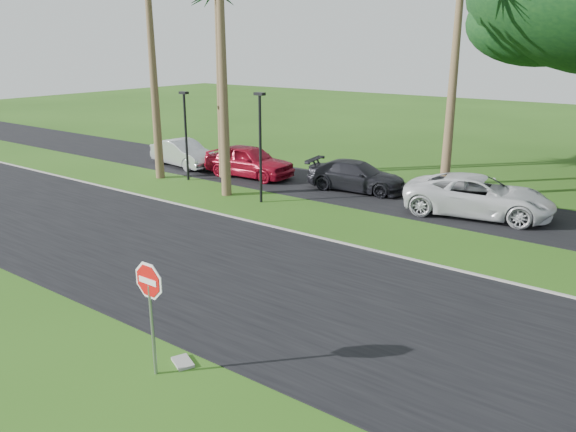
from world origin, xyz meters
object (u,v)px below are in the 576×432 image
Objects in this scene: stop_sign_near at (150,296)px; car_red at (249,161)px; car_minivan at (478,196)px; car_silver at (183,154)px; car_dark at (357,176)px.

car_red is at bearing 123.92° from stop_sign_near.
car_minivan is at bearing 83.75° from stop_sign_near.
car_minivan is (16.14, 0.48, 0.06)m from car_silver.
car_red is at bearing -79.02° from car_silver.
car_minivan is at bearing -80.26° from car_silver.
car_silver is at bearing 89.53° from car_red.
car_silver is at bearing 134.82° from stop_sign_near.
car_red reaches higher than car_dark.
car_dark is at bearing 73.26° from car_minivan.
car_silver is at bearing 80.79° from car_minivan.
car_red is (4.53, 0.23, 0.09)m from car_silver.
stop_sign_near reaches higher than car_red.
car_silver is 16.14m from car_minivan.
stop_sign_near is 17.87m from car_red.
car_silver is 0.95× the size of car_dark.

